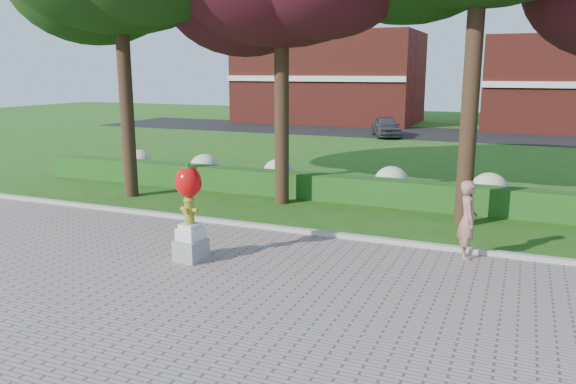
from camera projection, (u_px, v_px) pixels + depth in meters
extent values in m
plane|color=#245415|center=(255.00, 274.00, 11.46)|extent=(100.00, 100.00, 0.00)
cube|color=gray|center=(128.00, 365.00, 7.85)|extent=(40.00, 14.00, 0.04)
cube|color=#ADADA5|center=(307.00, 232.00, 14.14)|extent=(40.00, 0.18, 0.15)
cube|color=#1C4D16|center=(353.00, 189.00, 17.67)|extent=(24.00, 0.70, 0.80)
ellipsoid|color=beige|center=(139.00, 162.00, 21.96)|extent=(1.10, 1.10, 0.99)
ellipsoid|color=beige|center=(205.00, 167.00, 20.82)|extent=(1.10, 1.10, 0.99)
ellipsoid|color=beige|center=(278.00, 173.00, 19.68)|extent=(1.10, 1.10, 0.99)
ellipsoid|color=beige|center=(391.00, 181.00, 18.16)|extent=(1.10, 1.10, 0.99)
ellipsoid|color=beige|center=(489.00, 189.00, 17.02)|extent=(1.10, 1.10, 0.99)
cube|color=black|center=(444.00, 134.00, 36.67)|extent=(50.00, 8.00, 0.02)
cube|color=maroon|center=(329.00, 78.00, 45.13)|extent=(14.00, 8.00, 7.00)
cylinder|color=black|center=(126.00, 93.00, 17.91)|extent=(0.44, 0.44, 6.72)
cylinder|color=black|center=(282.00, 104.00, 16.97)|extent=(0.44, 0.44, 6.16)
cylinder|color=black|center=(471.00, 88.00, 14.31)|extent=(0.44, 0.44, 7.28)
cube|color=gray|center=(191.00, 250.00, 12.12)|extent=(0.66, 0.66, 0.46)
cube|color=silver|center=(190.00, 234.00, 12.04)|extent=(0.53, 0.53, 0.26)
cube|color=silver|center=(190.00, 226.00, 12.01)|extent=(0.42, 0.42, 0.09)
cylinder|color=olive|center=(189.00, 212.00, 11.94)|extent=(0.20, 0.20, 0.52)
ellipsoid|color=olive|center=(189.00, 200.00, 11.89)|extent=(0.24, 0.24, 0.17)
cylinder|color=olive|center=(183.00, 209.00, 11.99)|extent=(0.11, 0.10, 0.10)
cylinder|color=olive|center=(195.00, 210.00, 11.87)|extent=(0.11, 0.10, 0.10)
cylinder|color=olive|center=(186.00, 211.00, 11.81)|extent=(0.11, 0.11, 0.11)
cylinder|color=olive|center=(189.00, 197.00, 11.87)|extent=(0.07, 0.07, 0.05)
ellipsoid|color=red|center=(188.00, 182.00, 11.80)|extent=(0.58, 0.52, 0.67)
ellipsoid|color=red|center=(182.00, 182.00, 11.87)|extent=(0.29, 0.29, 0.43)
ellipsoid|color=red|center=(195.00, 183.00, 11.74)|extent=(0.29, 0.29, 0.43)
cylinder|color=#155D1A|center=(188.00, 166.00, 11.73)|extent=(0.09, 0.09, 0.11)
ellipsoid|color=#155D1A|center=(188.00, 167.00, 11.74)|extent=(0.22, 0.22, 0.07)
imported|color=#A06C5B|center=(468.00, 220.00, 12.13)|extent=(0.54, 0.71, 1.73)
imported|color=#3E3F46|center=(386.00, 126.00, 35.14)|extent=(2.82, 4.03, 1.27)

